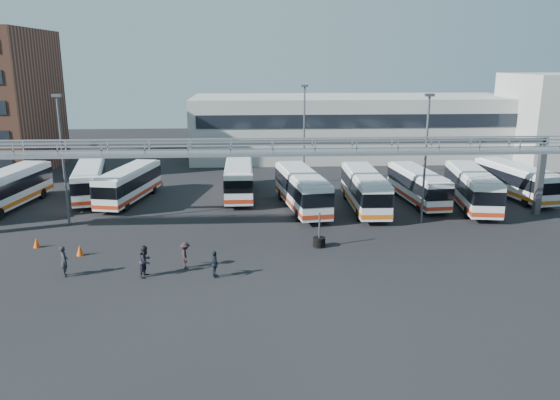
{
  "coord_description": "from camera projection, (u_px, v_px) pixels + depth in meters",
  "views": [
    {
      "loc": [
        -1.62,
        -34.18,
        12.74
      ],
      "look_at": [
        0.6,
        6.0,
        2.31
      ],
      "focal_mm": 35.0,
      "sensor_mm": 36.0,
      "label": 1
    }
  ],
  "objects": [
    {
      "name": "light_pole_left",
      "position": [
        62.0,
        153.0,
        41.76
      ],
      "size": [
        0.7,
        0.35,
        10.21
      ],
      "color": "#4C4F54",
      "rests_on": "ground"
    },
    {
      "name": "bus_4",
      "position": [
        239.0,
        177.0,
        51.88
      ],
      "size": [
        2.62,
        11.02,
        3.34
      ],
      "rotation": [
        0.0,
        0.0,
        0.01
      ],
      "color": "silver",
      "rests_on": "ground"
    },
    {
      "name": "light_pole_back",
      "position": [
        304.0,
        129.0,
        56.36
      ],
      "size": [
        0.7,
        0.35,
        10.21
      ],
      "color": "#4C4F54",
      "rests_on": "ground"
    },
    {
      "name": "gantry",
      "position": [
        272.0,
        159.0,
        40.62
      ],
      "size": [
        51.4,
        5.15,
        7.1
      ],
      "color": "#92959A",
      "rests_on": "ground"
    },
    {
      "name": "bus_8",
      "position": [
        472.0,
        187.0,
        47.89
      ],
      "size": [
        4.09,
        11.23,
        3.34
      ],
      "rotation": [
        0.0,
        0.0,
        -0.14
      ],
      "color": "silver",
      "rests_on": "ground"
    },
    {
      "name": "ground",
      "position": [
        276.0,
        256.0,
        36.32
      ],
      "size": [
        140.0,
        140.0,
        0.0
      ],
      "primitive_type": "plane",
      "color": "black",
      "rests_on": "ground"
    },
    {
      "name": "bus_7",
      "position": [
        418.0,
        185.0,
        49.44
      ],
      "size": [
        3.13,
        10.15,
        3.04
      ],
      "rotation": [
        0.0,
        0.0,
        0.08
      ],
      "color": "silver",
      "rests_on": "ground"
    },
    {
      "name": "bus_1",
      "position": [
        90.0,
        180.0,
        51.12
      ],
      "size": [
        4.47,
        10.72,
        3.17
      ],
      "rotation": [
        0.0,
        0.0,
        0.2
      ],
      "color": "silver",
      "rests_on": "ground"
    },
    {
      "name": "light_pole_mid",
      "position": [
        426.0,
        152.0,
        42.29
      ],
      "size": [
        0.7,
        0.35,
        10.21
      ],
      "color": "#4C4F54",
      "rests_on": "ground"
    },
    {
      "name": "cone_right",
      "position": [
        36.0,
        242.0,
        37.93
      ],
      "size": [
        0.53,
        0.53,
        0.73
      ],
      "primitive_type": "cone",
      "rotation": [
        0.0,
        0.0,
        -0.16
      ],
      "color": "#D4460B",
      "rests_on": "ground"
    },
    {
      "name": "tire_stack",
      "position": [
        319.0,
        241.0,
        38.07
      ],
      "size": [
        0.86,
        0.86,
        2.46
      ],
      "color": "black",
      "rests_on": "ground"
    },
    {
      "name": "pedestrian_b",
      "position": [
        145.0,
        261.0,
        32.75
      ],
      "size": [
        1.02,
        1.14,
        1.94
      ],
      "primitive_type": "imported",
      "rotation": [
        0.0,
        0.0,
        1.21
      ],
      "color": "black",
      "rests_on": "ground"
    },
    {
      "name": "pedestrian_c",
      "position": [
        185.0,
        255.0,
        34.07
      ],
      "size": [
        0.78,
        1.17,
        1.69
      ],
      "primitive_type": "imported",
      "rotation": [
        0.0,
        0.0,
        1.71
      ],
      "color": "black",
      "rests_on": "ground"
    },
    {
      "name": "pedestrian_a",
      "position": [
        64.0,
        261.0,
        32.78
      ],
      "size": [
        0.7,
        0.82,
        1.91
      ],
      "primitive_type": "imported",
      "rotation": [
        0.0,
        0.0,
        1.98
      ],
      "color": "black",
      "rests_on": "ground"
    },
    {
      "name": "bus_6",
      "position": [
        365.0,
        189.0,
        47.34
      ],
      "size": [
        2.73,
        10.94,
        3.31
      ],
      "rotation": [
        0.0,
        0.0,
        -0.02
      ],
      "color": "silver",
      "rests_on": "ground"
    },
    {
      "name": "bus_9",
      "position": [
        515.0,
        180.0,
        51.29
      ],
      "size": [
        3.98,
        10.53,
        3.12
      ],
      "rotation": [
        0.0,
        0.0,
        0.16
      ],
      "color": "silver",
      "rests_on": "ground"
    },
    {
      "name": "bus_5",
      "position": [
        302.0,
        188.0,
        47.24
      ],
      "size": [
        4.12,
        11.36,
        3.38
      ],
      "rotation": [
        0.0,
        0.0,
        0.14
      ],
      "color": "silver",
      "rests_on": "ground"
    },
    {
      "name": "pedestrian_d",
      "position": [
        215.0,
        264.0,
        32.64
      ],
      "size": [
        0.7,
        1.05,
        1.65
      ],
      "primitive_type": "imported",
      "rotation": [
        0.0,
        0.0,
        1.91
      ],
      "color": "black",
      "rests_on": "ground"
    },
    {
      "name": "cone_left",
      "position": [
        80.0,
        250.0,
        36.4
      ],
      "size": [
        0.56,
        0.56,
        0.76
      ],
      "primitive_type": "cone",
      "rotation": [
        0.0,
        0.0,
        0.2
      ],
      "color": "#D4460B",
      "rests_on": "ground"
    },
    {
      "name": "warehouse",
      "position": [
        352.0,
        127.0,
        72.69
      ],
      "size": [
        42.0,
        14.0,
        8.0
      ],
      "primitive_type": "cube",
      "color": "#9E9E99",
      "rests_on": "ground"
    },
    {
      "name": "bus_2",
      "position": [
        129.0,
        183.0,
        49.89
      ],
      "size": [
        4.35,
        10.49,
        3.1
      ],
      "rotation": [
        0.0,
        0.0,
        -0.2
      ],
      "color": "silver",
      "rests_on": "ground"
    },
    {
      "name": "bus_0",
      "position": [
        8.0,
        188.0,
        47.5
      ],
      "size": [
        4.01,
        11.29,
        3.35
      ],
      "rotation": [
        0.0,
        0.0,
        -0.13
      ],
      "color": "silver",
      "rests_on": "ground"
    }
  ]
}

